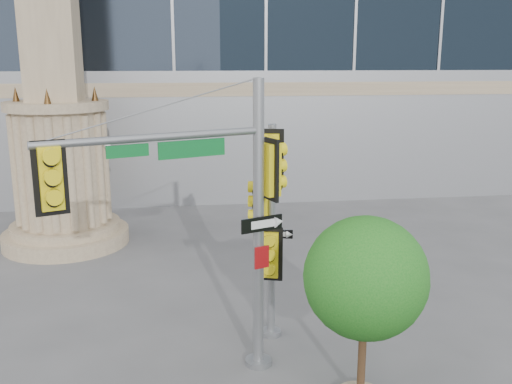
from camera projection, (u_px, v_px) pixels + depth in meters
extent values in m
plane|color=#545456|center=(270.00, 358.00, 12.70)|extent=(120.00, 120.00, 0.00)
cylinder|color=gray|center=(67.00, 237.00, 20.55)|extent=(4.40, 4.40, 0.50)
cylinder|color=gray|center=(66.00, 226.00, 20.46)|extent=(3.80, 3.80, 0.30)
cylinder|color=gray|center=(61.00, 167.00, 19.97)|extent=(3.00, 3.00, 4.00)
cylinder|color=gray|center=(56.00, 106.00, 19.48)|extent=(3.50, 3.50, 0.30)
cone|color=#472D14|center=(95.00, 93.00, 19.55)|extent=(0.24, 0.24, 0.50)
cone|color=#472D14|center=(16.00, 94.00, 19.22)|extent=(0.24, 0.24, 0.50)
cylinder|color=slate|center=(258.00, 362.00, 12.44)|extent=(0.57, 0.57, 0.12)
cylinder|color=slate|center=(258.00, 229.00, 11.75)|extent=(0.23, 0.23, 6.15)
cylinder|color=slate|center=(154.00, 137.00, 10.27)|extent=(4.06, 1.70, 0.14)
cube|color=#0C6628|center=(192.00, 149.00, 10.65)|extent=(1.26, 0.52, 0.33)
cube|color=yellow|center=(50.00, 178.00, 9.53)|extent=(0.63, 0.47, 1.28)
cube|color=yellow|center=(271.00, 170.00, 11.61)|extent=(0.47, 0.63, 1.28)
cube|color=black|center=(262.00, 224.00, 11.60)|extent=(0.89, 0.37, 0.31)
cube|color=maroon|center=(262.00, 257.00, 11.76)|extent=(0.32, 0.15, 0.47)
cylinder|color=slate|center=(271.00, 332.00, 13.77)|extent=(0.49, 0.49, 0.12)
cylinder|color=slate|center=(272.00, 234.00, 13.20)|extent=(0.18, 0.18, 5.10)
cube|color=yellow|center=(271.00, 158.00, 12.57)|extent=(0.62, 0.42, 1.27)
cube|color=yellow|center=(262.00, 204.00, 13.07)|extent=(0.42, 0.62, 1.27)
cube|color=yellow|center=(271.00, 254.00, 13.08)|extent=(0.62, 0.42, 1.27)
cube|color=black|center=(279.00, 234.00, 13.05)|extent=(0.62, 0.19, 0.20)
cylinder|color=#382314|center=(362.00, 353.00, 10.93)|extent=(0.16, 0.16, 1.99)
sphere|color=#166218|center=(366.00, 278.00, 10.57)|extent=(2.33, 2.33, 2.33)
sphere|color=#166218|center=(385.00, 287.00, 10.98)|extent=(1.44, 1.44, 1.44)
sphere|color=#166218|center=(349.00, 299.00, 10.32)|extent=(1.22, 1.22, 1.22)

